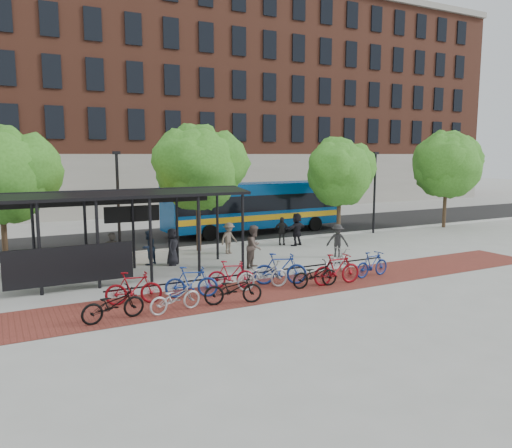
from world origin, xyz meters
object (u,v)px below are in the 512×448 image
pedestrian_3 (229,238)px  bike_7 (280,269)px  bike_4 (233,289)px  bike_11 (372,264)px  pedestrian_1 (112,253)px  pedestrian_2 (148,248)px  bus_shelter (112,204)px  bike_8 (315,274)px  bike_0 (113,304)px  lamp_post_left (118,201)px  bike_2 (175,298)px  pedestrian_9 (337,241)px  bike_6 (263,275)px  tree_d (447,162)px  bike_3 (191,282)px  tree_b (199,165)px  pedestrian_4 (282,231)px  bike_1 (134,288)px  lamp_post_right (375,190)px  bike_10 (336,262)px  bike_5 (231,274)px  pedestrian_5 (297,229)px  pedestrian_0 (172,247)px  bus (255,204)px  pedestrian_8 (254,246)px  tree_c (340,170)px

pedestrian_3 → bike_7: bearing=-115.9°
bike_4 → bike_11: 6.66m
pedestrian_1 → pedestrian_2: 2.10m
bus_shelter → bike_8: 8.49m
bike_0 → pedestrian_2: 7.75m
lamp_post_left → bike_2: (-0.42, -9.52, -2.28)m
bus_shelter → pedestrian_9: size_ratio=6.51×
bike_6 → bike_2: bearing=108.4°
pedestrian_1 → tree_d: bearing=-164.9°
bike_3 → bike_4: bearing=-124.0°
tree_b → pedestrian_4: bearing=-7.0°
bike_1 → bike_4: 3.32m
lamp_post_left → pedestrian_3: 5.69m
bike_6 → pedestrian_1: bearing=43.4°
lamp_post_right → bike_0: 20.76m
bike_10 → tree_d: bearing=-87.6°
bike_2 → bike_5: bike_5 is taller
bike_0 → bike_5: bike_5 is taller
bike_11 → pedestrian_5: 7.57m
bike_2 → pedestrian_4: 12.62m
tree_d → bike_0: size_ratio=3.37×
tree_b → pedestrian_0: bearing=-131.9°
bike_1 → pedestrian_5: 12.62m
bike_1 → bike_8: bearing=-85.9°
bus → bike_10: (-2.21, -11.43, -1.30)m
bike_5 → pedestrian_5: (6.96, 6.37, 0.37)m
bike_2 → pedestrian_8: bearing=-60.3°
bike_11 → bike_3: bearing=79.8°
bike_3 → bike_6: 2.74m
tree_c → bike_7: size_ratio=2.89×
pedestrian_0 → bike_2: bearing=-160.6°
tree_d → bike_2: size_ratio=3.65×
tree_c → bike_10: size_ratio=2.97×
tree_b → bike_3: tree_b is taller
lamp_post_left → bike_6: size_ratio=2.47×
bike_10 → pedestrian_5: (2.16, 6.44, 0.37)m
tree_b → bus: (5.27, 3.83, -2.63)m
bike_4 → bike_11: (6.62, 0.73, 0.01)m
pedestrian_3 → bike_6: bearing=-123.3°
bike_4 → bike_5: bearing=-9.6°
bike_1 → pedestrian_0: pedestrian_0 is taller
tree_c → pedestrian_8: size_ratio=3.13×
lamp_post_right → pedestrian_0: (-14.30, -2.92, -1.91)m
bus_shelter → pedestrian_9: bus_shelter is taller
bike_10 → bike_1: bearing=67.2°
bike_5 → pedestrian_0: 4.91m
pedestrian_5 → pedestrian_9: (0.04, -3.61, -0.08)m
bus_shelter → bike_2: bearing=-82.5°
bike_3 → bus: bearing=-15.6°
bike_1 → pedestrian_4: (10.08, 7.28, 0.21)m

